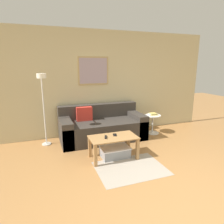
{
  "coord_description": "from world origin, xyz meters",
  "views": [
    {
      "loc": [
        -1.59,
        -1.75,
        1.75
      ],
      "look_at": [
        -0.32,
        1.76,
        0.85
      ],
      "focal_mm": 32.0,
      "sensor_mm": 36.0,
      "label": 1
    }
  ],
  "objects_px": {
    "floor_lamp": "(43,96)",
    "couch": "(102,127)",
    "coffee_table": "(113,141)",
    "book_stack": "(153,114)",
    "storage_bin": "(115,152)",
    "cell_phone": "(115,135)",
    "remote_control": "(106,137)",
    "side_table": "(153,122)"
  },
  "relations": [
    {
      "from": "floor_lamp",
      "to": "couch",
      "type": "bearing_deg",
      "value": 4.2
    },
    {
      "from": "coffee_table",
      "to": "book_stack",
      "type": "relative_size",
      "value": 3.87
    },
    {
      "from": "storage_bin",
      "to": "cell_phone",
      "type": "distance_m",
      "value": 0.33
    },
    {
      "from": "floor_lamp",
      "to": "book_stack",
      "type": "bearing_deg",
      "value": 0.91
    },
    {
      "from": "storage_bin",
      "to": "remote_control",
      "type": "distance_m",
      "value": 0.39
    },
    {
      "from": "book_stack",
      "to": "cell_phone",
      "type": "xyz_separation_m",
      "value": [
        -1.39,
        -0.91,
        -0.08
      ]
    },
    {
      "from": "book_stack",
      "to": "side_table",
      "type": "bearing_deg",
      "value": -116.0
    },
    {
      "from": "book_stack",
      "to": "remote_control",
      "type": "height_order",
      "value": "book_stack"
    },
    {
      "from": "couch",
      "to": "book_stack",
      "type": "distance_m",
      "value": 1.37
    },
    {
      "from": "coffee_table",
      "to": "book_stack",
      "type": "xyz_separation_m",
      "value": [
        1.45,
        0.99,
        0.17
      ]
    },
    {
      "from": "coffee_table",
      "to": "book_stack",
      "type": "distance_m",
      "value": 1.76
    },
    {
      "from": "remote_control",
      "to": "floor_lamp",
      "type": "bearing_deg",
      "value": 155.67
    },
    {
      "from": "floor_lamp",
      "to": "cell_phone",
      "type": "xyz_separation_m",
      "value": [
        1.23,
        -0.87,
        -0.68
      ]
    },
    {
      "from": "storage_bin",
      "to": "side_table",
      "type": "distance_m",
      "value": 1.69
    },
    {
      "from": "storage_bin",
      "to": "side_table",
      "type": "bearing_deg",
      "value": 33.86
    },
    {
      "from": "coffee_table",
      "to": "cell_phone",
      "type": "relative_size",
      "value": 6.35
    },
    {
      "from": "floor_lamp",
      "to": "cell_phone",
      "type": "relative_size",
      "value": 11.24
    },
    {
      "from": "floor_lamp",
      "to": "side_table",
      "type": "xyz_separation_m",
      "value": [
        2.61,
        0.03,
        -0.82
      ]
    },
    {
      "from": "storage_bin",
      "to": "side_table",
      "type": "xyz_separation_m",
      "value": [
        1.39,
        0.94,
        0.19
      ]
    },
    {
      "from": "book_stack",
      "to": "remote_control",
      "type": "relative_size",
      "value": 1.53
    },
    {
      "from": "remote_control",
      "to": "couch",
      "type": "bearing_deg",
      "value": 94.81
    },
    {
      "from": "cell_phone",
      "to": "couch",
      "type": "bearing_deg",
      "value": 102.44
    },
    {
      "from": "couch",
      "to": "cell_phone",
      "type": "distance_m",
      "value": 0.98
    },
    {
      "from": "storage_bin",
      "to": "floor_lamp",
      "type": "distance_m",
      "value": 1.83
    },
    {
      "from": "couch",
      "to": "remote_control",
      "type": "relative_size",
      "value": 13.09
    },
    {
      "from": "coffee_table",
      "to": "side_table",
      "type": "relative_size",
      "value": 1.84
    },
    {
      "from": "floor_lamp",
      "to": "side_table",
      "type": "height_order",
      "value": "floor_lamp"
    },
    {
      "from": "couch",
      "to": "side_table",
      "type": "height_order",
      "value": "couch"
    },
    {
      "from": "side_table",
      "to": "book_stack",
      "type": "distance_m",
      "value": 0.22
    },
    {
      "from": "couch",
      "to": "storage_bin",
      "type": "bearing_deg",
      "value": -93.03
    },
    {
      "from": "floor_lamp",
      "to": "cell_phone",
      "type": "distance_m",
      "value": 1.66
    },
    {
      "from": "storage_bin",
      "to": "remote_control",
      "type": "height_order",
      "value": "remote_control"
    },
    {
      "from": "couch",
      "to": "storage_bin",
      "type": "relative_size",
      "value": 3.56
    },
    {
      "from": "coffee_table",
      "to": "floor_lamp",
      "type": "bearing_deg",
      "value": 141.0
    },
    {
      "from": "storage_bin",
      "to": "floor_lamp",
      "type": "bearing_deg",
      "value": 143.31
    },
    {
      "from": "couch",
      "to": "floor_lamp",
      "type": "xyz_separation_m",
      "value": [
        -1.27,
        -0.09,
        0.82
      ]
    },
    {
      "from": "cell_phone",
      "to": "book_stack",
      "type": "bearing_deg",
      "value": 48.24
    },
    {
      "from": "book_stack",
      "to": "remote_control",
      "type": "bearing_deg",
      "value": -148.34
    },
    {
      "from": "storage_bin",
      "to": "remote_control",
      "type": "relative_size",
      "value": 3.67
    },
    {
      "from": "floor_lamp",
      "to": "cell_phone",
      "type": "height_order",
      "value": "floor_lamp"
    },
    {
      "from": "coffee_table",
      "to": "storage_bin",
      "type": "bearing_deg",
      "value": 40.01
    },
    {
      "from": "side_table",
      "to": "cell_phone",
      "type": "xyz_separation_m",
      "value": [
        -1.38,
        -0.9,
        0.14
      ]
    }
  ]
}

